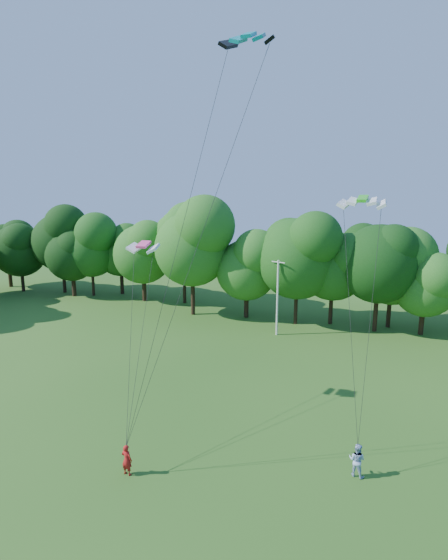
% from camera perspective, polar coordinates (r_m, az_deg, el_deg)
% --- Properties ---
extents(utility_pole, '(1.46, 0.55, 7.58)m').
position_cam_1_polar(utility_pole, '(43.41, 6.99, -2.20)').
color(utility_pole, silver).
rests_on(utility_pole, ground).
extents(kite_flyer_left, '(0.63, 0.43, 1.65)m').
position_cam_1_polar(kite_flyer_left, '(24.42, -12.59, -21.94)').
color(kite_flyer_left, '#B41817').
rests_on(kite_flyer_left, ground).
extents(kite_flyer_right, '(0.97, 0.82, 1.75)m').
position_cam_1_polar(kite_flyer_right, '(24.74, 16.97, -21.56)').
color(kite_flyer_right, '#9EB5DB').
rests_on(kite_flyer_right, ground).
extents(kite_teal, '(2.56, 1.25, 0.58)m').
position_cam_1_polar(kite_teal, '(23.16, 3.25, 29.32)').
color(kite_teal, '#058F9E').
rests_on(kite_teal, ground).
extents(kite_green, '(2.46, 1.18, 0.40)m').
position_cam_1_polar(kite_green, '(24.54, 17.65, 10.09)').
color(kite_green, green).
rests_on(kite_green, ground).
extents(kite_pink, '(2.11, 1.19, 0.42)m').
position_cam_1_polar(kite_pink, '(28.34, -10.47, 4.59)').
color(kite_pink, '#FF4690').
rests_on(kite_pink, ground).
extents(tree_back_west, '(8.18, 8.18, 11.90)m').
position_cam_1_polar(tree_back_west, '(61.67, -17.03, 4.79)').
color(tree_back_west, '#342014').
rests_on(tree_back_west, ground).
extents(tree_back_center, '(8.73, 8.73, 12.70)m').
position_cam_1_polar(tree_back_center, '(46.17, 19.67, 3.11)').
color(tree_back_center, black).
rests_on(tree_back_center, ground).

